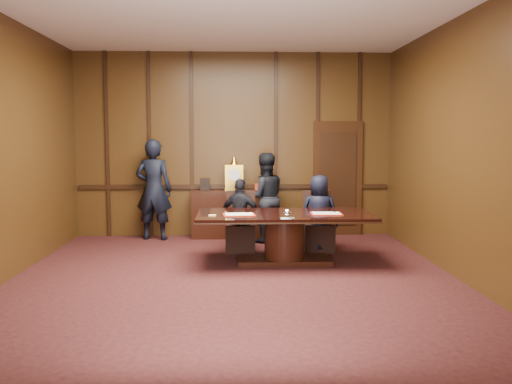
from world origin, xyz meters
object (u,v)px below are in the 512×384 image
conference_table (284,230)px  witness_right (264,198)px  witness_left (154,190)px  signatory_left (241,216)px  sideboard (234,212)px  signatory_right (319,213)px

conference_table → witness_right: bearing=97.2°
witness_left → witness_right: (2.03, -0.33, -0.12)m
conference_table → signatory_left: signatory_left is taller
signatory_left → witness_left: size_ratio=0.65×
conference_table → witness_left: witness_left is taller
signatory_left → witness_right: (0.44, 0.87, 0.20)m
sideboard → conference_table: size_ratio=0.61×
witness_left → signatory_right: bearing=167.2°
sideboard → witness_left: (-1.49, -0.16, 0.45)m
signatory_left → signatory_right: 1.30m
signatory_left → witness_right: size_ratio=0.75×
sideboard → signatory_right: size_ratio=1.25×
witness_left → sideboard: bearing=-164.1°
signatory_left → signatory_right: size_ratio=0.95×
signatory_left → witness_left: bearing=-18.8°
sideboard → witness_right: witness_right is taller
conference_table → signatory_right: bearing=50.9°
sideboard → signatory_left: size_ratio=1.31×
signatory_left → sideboard: bearing=-67.4°
witness_right → conference_table: bearing=84.6°
sideboard → witness_left: 1.56m
sideboard → witness_right: bearing=-41.9°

